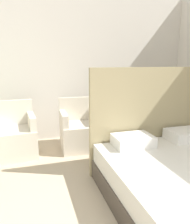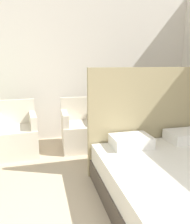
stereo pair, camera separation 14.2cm
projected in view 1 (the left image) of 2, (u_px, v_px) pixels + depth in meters
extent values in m
cube|color=silver|center=(55.00, 67.00, 4.23)|extent=(10.00, 0.06, 2.90)
cube|color=tan|center=(151.00, 120.00, 3.13)|extent=(1.84, 0.06, 1.48)
cube|color=white|center=(133.00, 141.00, 2.82)|extent=(0.50, 0.36, 0.14)
cube|color=white|center=(185.00, 135.00, 3.05)|extent=(0.50, 0.36, 0.14)
cube|color=beige|center=(16.00, 142.00, 3.64)|extent=(0.71, 0.69, 0.47)
cube|color=beige|center=(13.00, 113.00, 3.80)|extent=(0.66, 0.11, 0.44)
cube|color=beige|center=(32.00, 121.00, 3.66)|extent=(0.15, 0.58, 0.22)
cube|color=beige|center=(80.00, 136.00, 3.95)|extent=(0.68, 0.66, 0.47)
cube|color=beige|center=(77.00, 109.00, 4.12)|extent=(0.66, 0.09, 0.44)
cube|color=beige|center=(64.00, 119.00, 3.80)|extent=(0.12, 0.58, 0.22)
cube|color=beige|center=(95.00, 117.00, 3.94)|extent=(0.12, 0.58, 0.22)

